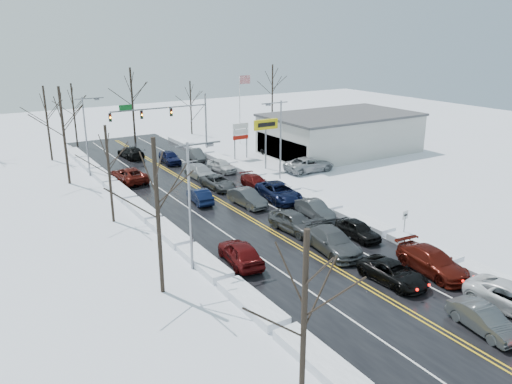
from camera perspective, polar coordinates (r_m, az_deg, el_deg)
ground at (r=42.54m, az=0.90°, el=-3.99°), size 160.00×160.00×0.00m
road_surface at (r=44.12m, az=-0.50°, el=-3.17°), size 14.00×84.00×0.01m
snow_bank_left at (r=40.99m, az=-9.66°, el=-5.13°), size 1.61×72.00×0.55m
snow_bank_right at (r=48.26m, az=7.23°, el=-1.45°), size 1.61×72.00×0.55m
traffic_signal_mast at (r=66.86m, az=-9.70°, el=8.66°), size 13.28×0.39×8.00m
tires_plus_sign at (r=59.63m, az=1.14°, el=7.35°), size 3.20×0.34×6.00m
used_vehicles_sign at (r=64.98m, az=-1.77°, el=6.71°), size 2.20×0.22×4.65m
speed_limit_sign at (r=41.36m, az=16.67°, el=-3.00°), size 0.55×0.09×2.35m
flagpole at (r=73.70m, az=-1.76°, el=10.08°), size 1.87×1.20×10.00m
dealership_building at (r=69.67m, az=9.63°, el=6.66°), size 20.40×12.40×5.30m
streetlight_ne at (r=53.47m, az=2.65°, el=6.46°), size 3.20×0.25×9.00m
streetlight_sw at (r=33.69m, az=-7.30°, el=-0.47°), size 3.20×0.25×9.00m
streetlight_nw at (r=59.64m, az=-18.74°, el=6.73°), size 3.20×0.25×9.00m
tree_left_a at (r=19.30m, az=5.59°, el=-11.73°), size 3.60×3.60×9.00m
tree_left_b at (r=30.27m, az=-11.34°, el=0.55°), size 4.00×4.00×10.00m
tree_left_c at (r=43.77m, az=-16.60°, el=4.04°), size 3.40×3.40×8.50m
tree_left_d at (r=56.80m, az=-21.31°, el=8.03°), size 4.20×4.20×10.50m
tree_left_e at (r=68.68m, az=-22.90°, el=8.74°), size 3.80×3.80×9.50m
tree_far_b at (r=76.41m, az=-20.20°, el=9.56°), size 3.60×3.60×9.00m
tree_far_c at (r=76.36m, az=-14.03°, el=11.17°), size 4.40×4.40×11.00m
tree_far_d at (r=81.53m, az=-7.50°, el=10.69°), size 3.40×3.40×8.50m
tree_far_e at (r=89.55m, az=1.89°, el=12.35°), size 4.20×4.20×10.50m
queued_car_1 at (r=31.33m, az=24.40°, el=-14.21°), size 2.07×4.43×1.41m
queued_car_2 at (r=34.76m, az=15.33°, el=-9.90°), size 2.54×5.05×1.37m
queued_car_3 at (r=38.35m, az=8.67°, el=-6.73°), size 3.17×6.16×1.71m
queued_car_4 at (r=41.72m, az=4.34°, el=-4.49°), size 2.47×5.20×1.72m
queued_car_5 at (r=47.65m, az=-1.00°, el=-1.56°), size 1.96×4.87×1.57m
queued_car_6 at (r=53.04m, az=-4.32°, el=0.42°), size 2.45×5.02×1.37m
queued_car_7 at (r=57.03m, az=-6.38°, el=1.60°), size 2.34×5.35×1.53m
queued_car_8 at (r=64.13m, az=-9.79°, el=3.27°), size 2.16×4.73×1.57m
queued_car_10 at (r=34.10m, az=27.25°, el=-11.93°), size 3.08×5.83×1.56m
queued_car_11 at (r=36.86m, az=19.40°, el=-8.65°), size 2.87×5.89×1.65m
queued_car_12 at (r=41.11m, az=11.51°, el=-5.16°), size 1.86×4.34×1.46m
queued_car_13 at (r=45.07m, az=6.71°, el=-2.84°), size 1.85×4.57×1.48m
queued_car_14 at (r=49.26m, az=2.63°, el=-0.92°), size 3.46×6.35×1.69m
queued_car_15 at (r=53.13m, az=-0.06°, el=0.50°), size 2.07×4.64×1.32m
queued_car_16 at (r=59.48m, az=-3.93°, el=2.35°), size 2.33×4.54×1.48m
queued_car_17 at (r=65.43m, az=-6.85°, el=3.69°), size 1.95×4.39×1.40m
oncoming_car_0 at (r=48.79m, az=-6.40°, el=-1.20°), size 1.98×4.40×1.40m
oncoming_car_1 at (r=57.03m, az=-14.26°, el=1.15°), size 3.24×6.04×1.61m
oncoming_car_2 at (r=68.01m, az=-14.06°, el=3.82°), size 2.56×5.42×1.53m
oncoming_car_3 at (r=36.09m, az=-1.78°, el=-8.15°), size 2.63×5.20×1.70m
parked_car_0 at (r=59.76m, az=6.09°, el=2.36°), size 6.25×2.97×1.72m
parked_car_1 at (r=63.86m, az=6.26°, el=3.36°), size 2.61×5.69×1.61m
parked_car_2 at (r=66.98m, az=2.25°, el=4.13°), size 2.55×5.01×1.63m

